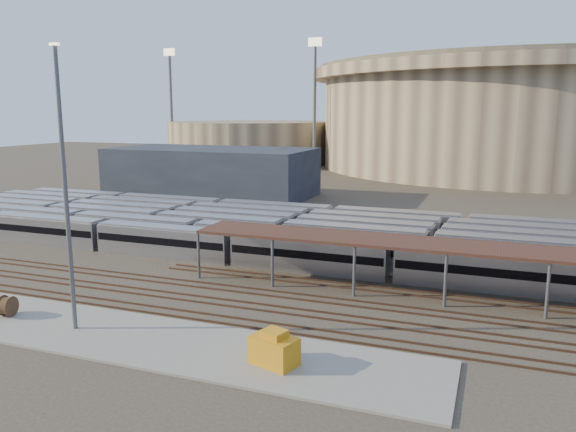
{
  "coord_description": "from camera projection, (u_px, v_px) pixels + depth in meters",
  "views": [
    {
      "loc": [
        21.48,
        -50.06,
        17.89
      ],
      "look_at": [
        -1.71,
        12.0,
        5.36
      ],
      "focal_mm": 35.0,
      "sensor_mm": 36.0,
      "label": 1
    }
  ],
  "objects": [
    {
      "name": "service_building",
      "position": [
        212.0,
        172.0,
        118.52
      ],
      "size": [
        42.0,
        20.0,
        10.0
      ],
      "primitive_type": "cube",
      "color": "#1E232D",
      "rests_on": "ground"
    },
    {
      "name": "stadium",
      "position": [
        513.0,
        115.0,
        173.99
      ],
      "size": [
        124.0,
        124.0,
        32.5
      ],
      "color": "tan",
      "rests_on": "ground"
    },
    {
      "name": "floodlight_1",
      "position": [
        171.0,
        102.0,
        192.64
      ],
      "size": [
        4.0,
        1.0,
        38.4
      ],
      "color": "#58585D",
      "rests_on": "ground"
    },
    {
      "name": "empty_tracks",
      "position": [
        241.0,
        305.0,
        52.17
      ],
      "size": [
        170.0,
        9.62,
        0.18
      ],
      "color": "#4C3323",
      "rests_on": "ground"
    },
    {
      "name": "cable_reel_west",
      "position": [
        7.0,
        306.0,
        48.86
      ],
      "size": [
        1.26,
        1.93,
        1.8
      ],
      "primitive_type": "cylinder",
      "rotation": [
        0.0,
        1.57,
        0.15
      ],
      "color": "#4F301F",
      "rests_on": "apron"
    },
    {
      "name": "yellow_equipment",
      "position": [
        274.0,
        351.0,
        39.52
      ],
      "size": [
        3.7,
        2.91,
        2.02
      ],
      "primitive_type": "cube",
      "rotation": [
        0.0,
        0.0,
        -0.31
      ],
      "color": "#C18012",
      "rests_on": "apron"
    },
    {
      "name": "apron",
      "position": [
        131.0,
        337.0,
        44.68
      ],
      "size": [
        50.0,
        9.0,
        0.2
      ],
      "primitive_type": "cube",
      "color": "gray",
      "rests_on": "ground"
    },
    {
      "name": "ground",
      "position": [
        262.0,
        290.0,
        56.79
      ],
      "size": [
        420.0,
        420.0,
        0.0
      ],
      "primitive_type": "plane",
      "color": "#383026",
      "rests_on": "ground"
    },
    {
      "name": "subway_trains",
      "position": [
        300.0,
        233.0,
        74.34
      ],
      "size": [
        123.44,
        23.9,
        3.6
      ],
      "color": "#A3A3A7",
      "rests_on": "ground"
    },
    {
      "name": "yard_light_pole",
      "position": [
        65.0,
        191.0,
        44.11
      ],
      "size": [
        0.81,
        0.36,
        22.66
      ],
      "color": "#58585D",
      "rests_on": "apron"
    },
    {
      "name": "floodlight_0",
      "position": [
        315.0,
        101.0,
        164.52
      ],
      "size": [
        4.0,
        1.0,
        38.4
      ],
      "color": "#58585D",
      "rests_on": "ground"
    },
    {
      "name": "inspection_shed",
      "position": [
        497.0,
        252.0,
        51.98
      ],
      "size": [
        60.3,
        6.0,
        5.3
      ],
      "color": "#58585D",
      "rests_on": "ground"
    },
    {
      "name": "floodlight_3",
      "position": [
        409.0,
        102.0,
        203.66
      ],
      "size": [
        4.0,
        1.0,
        38.4
      ],
      "color": "#58585D",
      "rests_on": "ground"
    },
    {
      "name": "secondary_arena",
      "position": [
        250.0,
        142.0,
        195.78
      ],
      "size": [
        56.0,
        56.0,
        14.0
      ],
      "primitive_type": "cylinder",
      "color": "tan",
      "rests_on": "ground"
    }
  ]
}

